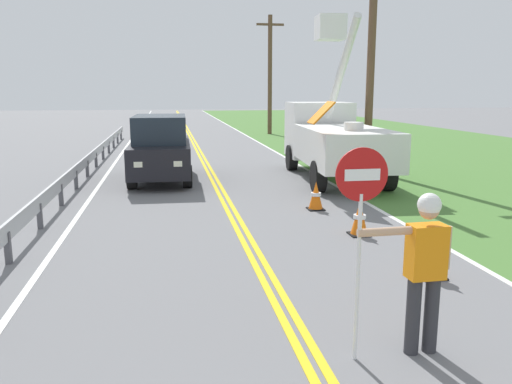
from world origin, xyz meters
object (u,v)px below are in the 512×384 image
(utility_pole_mid, at_px, (270,73))
(stop_sign_paddle, at_px, (361,207))
(oncoming_suv_nearest, at_px, (161,148))
(traffic_cone_tail, at_px, (316,196))
(traffic_cone_mid, at_px, (360,219))
(traffic_cone_lead, at_px, (432,257))
(flagger_worker, at_px, (425,263))
(utility_pole_near, at_px, (371,59))
(utility_bucket_truck, at_px, (332,136))

(utility_pole_mid, bearing_deg, stop_sign_paddle, -99.43)
(oncoming_suv_nearest, relative_size, traffic_cone_tail, 6.64)
(stop_sign_paddle, distance_m, traffic_cone_mid, 5.23)
(traffic_cone_lead, relative_size, traffic_cone_tail, 1.00)
(flagger_worker, bearing_deg, traffic_cone_lead, 58.99)
(utility_pole_near, bearing_deg, traffic_cone_lead, -106.44)
(flagger_worker, distance_m, utility_bucket_truck, 11.97)
(utility_pole_near, bearing_deg, utility_bucket_truck, -145.98)
(flagger_worker, height_order, utility_pole_mid, utility_pole_mid)
(utility_bucket_truck, xyz_separation_m, oncoming_suv_nearest, (-5.64, 0.34, -0.35))
(stop_sign_paddle, relative_size, utility_bucket_truck, 0.34)
(utility_pole_near, bearing_deg, traffic_cone_mid, -112.55)
(oncoming_suv_nearest, bearing_deg, traffic_cone_mid, -61.27)
(utility_bucket_truck, height_order, traffic_cone_mid, utility_bucket_truck)
(stop_sign_paddle, relative_size, oncoming_suv_nearest, 0.50)
(utility_pole_mid, distance_m, traffic_cone_lead, 27.52)
(utility_bucket_truck, bearing_deg, oncoming_suv_nearest, 176.54)
(stop_sign_paddle, bearing_deg, traffic_cone_lead, 46.64)
(traffic_cone_mid, relative_size, traffic_cone_tail, 1.00)
(traffic_cone_mid, distance_m, traffic_cone_tail, 2.38)
(utility_bucket_truck, xyz_separation_m, utility_pole_near, (1.75, 1.18, 2.57))
(oncoming_suv_nearest, height_order, traffic_cone_lead, oncoming_suv_nearest)
(flagger_worker, bearing_deg, oncoming_suv_nearest, 103.77)
(stop_sign_paddle, bearing_deg, traffic_cone_mid, 68.65)
(flagger_worker, bearing_deg, traffic_cone_tail, 83.20)
(flagger_worker, distance_m, traffic_cone_tail, 7.13)
(utility_pole_mid, bearing_deg, oncoming_suv_nearest, -112.12)
(stop_sign_paddle, xyz_separation_m, utility_pole_near, (5.22, 12.85, 2.28))
(traffic_cone_lead, bearing_deg, utility_pole_near, 73.56)
(traffic_cone_lead, bearing_deg, oncoming_suv_nearest, 113.42)
(utility_pole_near, distance_m, traffic_cone_tail, 7.74)
(stop_sign_paddle, xyz_separation_m, traffic_cone_mid, (1.84, 4.70, -1.37))
(oncoming_suv_nearest, xyz_separation_m, utility_pole_near, (7.39, 0.84, 2.92))
(utility_pole_mid, bearing_deg, traffic_cone_tail, -98.33)
(traffic_cone_lead, bearing_deg, traffic_cone_tail, 95.52)
(flagger_worker, xyz_separation_m, stop_sign_paddle, (-0.77, -0.02, 0.66))
(oncoming_suv_nearest, xyz_separation_m, traffic_cone_tail, (3.78, -4.95, -0.72))
(stop_sign_paddle, relative_size, utility_pole_mid, 0.30)
(flagger_worker, distance_m, utility_pole_mid, 29.74)
(utility_pole_mid, bearing_deg, utility_bucket_truck, -94.52)
(oncoming_suv_nearest, height_order, utility_pole_near, utility_pole_near)
(stop_sign_paddle, height_order, utility_pole_near, utility_pole_near)
(oncoming_suv_nearest, xyz_separation_m, traffic_cone_lead, (4.25, -9.81, -0.72))
(flagger_worker, distance_m, utility_pole_near, 13.90)
(oncoming_suv_nearest, distance_m, utility_pole_near, 7.99)
(traffic_cone_lead, xyz_separation_m, traffic_cone_mid, (-0.24, 2.50, 0.00))
(utility_pole_mid, relative_size, traffic_cone_mid, 10.97)
(oncoming_suv_nearest, bearing_deg, stop_sign_paddle, -79.76)
(oncoming_suv_nearest, distance_m, traffic_cone_lead, 10.72)
(flagger_worker, bearing_deg, traffic_cone_mid, 77.14)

